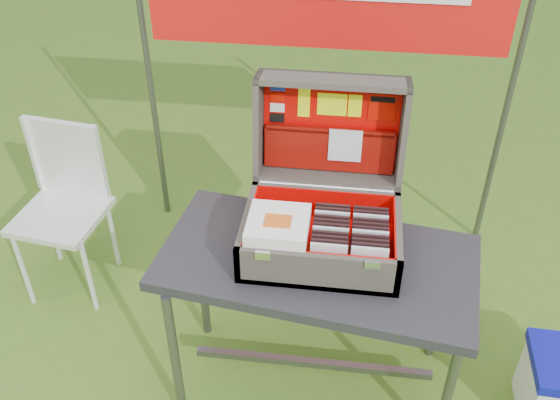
# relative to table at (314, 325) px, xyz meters

# --- Properties ---
(ground) EXTENTS (80.00, 80.00, 0.00)m
(ground) POSITION_rel_table_xyz_m (-0.06, -0.05, -0.34)
(ground) COLOR #446920
(ground) RESTS_ON ground
(table) EXTENTS (1.17, 0.69, 0.69)m
(table) POSITION_rel_table_xyz_m (0.00, 0.00, 0.00)
(table) COLOR #26262B
(table) RESTS_ON ground
(table_top) EXTENTS (1.17, 0.69, 0.04)m
(table_top) POSITION_rel_table_xyz_m (0.00, 0.00, 0.32)
(table_top) COLOR #26262B
(table_top) RESTS_ON ground
(table_leg_fl) EXTENTS (0.04, 0.04, 0.65)m
(table_leg_fl) POSITION_rel_table_xyz_m (-0.49, -0.22, -0.02)
(table_leg_fl) COLOR #59595B
(table_leg_fl) RESTS_ON ground
(table_leg_fr) EXTENTS (0.04, 0.04, 0.65)m
(table_leg_fr) POSITION_rel_table_xyz_m (0.49, -0.22, -0.02)
(table_leg_fr) COLOR #59595B
(table_leg_fr) RESTS_ON ground
(table_leg_bl) EXTENTS (0.04, 0.04, 0.65)m
(table_leg_bl) POSITION_rel_table_xyz_m (-0.49, 0.22, -0.02)
(table_leg_bl) COLOR #59595B
(table_leg_bl) RESTS_ON ground
(table_leg_br) EXTENTS (0.04, 0.04, 0.65)m
(table_leg_br) POSITION_rel_table_xyz_m (0.49, 0.22, -0.02)
(table_leg_br) COLOR #59595B
(table_leg_br) RESTS_ON ground
(table_brace) EXTENTS (0.95, 0.03, 0.03)m
(table_brace) POSITION_rel_table_xyz_m (-0.00, 0.00, -0.22)
(table_brace) COLOR #59595B
(table_brace) RESTS_ON ground
(suitcase) EXTENTS (0.54, 0.55, 0.52)m
(suitcase) POSITION_rel_table_xyz_m (0.01, 0.09, 0.60)
(suitcase) COLOR #625A51
(suitcase) RESTS_ON table
(suitcase_base_bottom) EXTENTS (0.54, 0.39, 0.02)m
(suitcase_base_bottom) POSITION_rel_table_xyz_m (0.01, 0.03, 0.36)
(suitcase_base_bottom) COLOR #625A51
(suitcase_base_bottom) RESTS_ON table_top
(suitcase_base_wall_front) EXTENTS (0.54, 0.02, 0.15)m
(suitcase_base_wall_front) POSITION_rel_table_xyz_m (0.01, -0.15, 0.42)
(suitcase_base_wall_front) COLOR #625A51
(suitcase_base_wall_front) RESTS_ON table_top
(suitcase_base_wall_back) EXTENTS (0.54, 0.02, 0.15)m
(suitcase_base_wall_back) POSITION_rel_table_xyz_m (0.01, 0.22, 0.42)
(suitcase_base_wall_back) COLOR #625A51
(suitcase_base_wall_back) RESTS_ON table_top
(suitcase_base_wall_left) EXTENTS (0.02, 0.39, 0.15)m
(suitcase_base_wall_left) POSITION_rel_table_xyz_m (-0.25, 0.03, 0.42)
(suitcase_base_wall_left) COLOR #625A51
(suitcase_base_wall_left) RESTS_ON table_top
(suitcase_base_wall_right) EXTENTS (0.02, 0.39, 0.15)m
(suitcase_base_wall_right) POSITION_rel_table_xyz_m (0.27, 0.03, 0.42)
(suitcase_base_wall_right) COLOR #625A51
(suitcase_base_wall_right) RESTS_ON table_top
(suitcase_liner_floor) EXTENTS (0.50, 0.34, 0.01)m
(suitcase_liner_floor) POSITION_rel_table_xyz_m (0.01, 0.03, 0.37)
(suitcase_liner_floor) COLOR red
(suitcase_liner_floor) RESTS_ON suitcase_base_bottom
(suitcase_latch_left) EXTENTS (0.05, 0.01, 0.03)m
(suitcase_latch_left) POSITION_rel_table_xyz_m (-0.17, -0.16, 0.48)
(suitcase_latch_left) COLOR silver
(suitcase_latch_left) RESTS_ON suitcase_base_wall_front
(suitcase_latch_right) EXTENTS (0.05, 0.01, 0.03)m
(suitcase_latch_right) POSITION_rel_table_xyz_m (0.18, -0.16, 0.48)
(suitcase_latch_right) COLOR silver
(suitcase_latch_right) RESTS_ON suitcase_base_wall_front
(suitcase_hinge) EXTENTS (0.49, 0.02, 0.02)m
(suitcase_hinge) POSITION_rel_table_xyz_m (0.01, 0.23, 0.49)
(suitcase_hinge) COLOR silver
(suitcase_hinge) RESTS_ON suitcase_base_wall_back
(suitcase_lid_back) EXTENTS (0.54, 0.08, 0.39)m
(suitcase_lid_back) POSITION_rel_table_xyz_m (0.01, 0.39, 0.66)
(suitcase_lid_back) COLOR #625A51
(suitcase_lid_back) RESTS_ON suitcase_base_wall_back
(suitcase_lid_rim_far) EXTENTS (0.54, 0.15, 0.04)m
(suitcase_lid_rim_far) POSITION_rel_table_xyz_m (0.01, 0.35, 0.85)
(suitcase_lid_rim_far) COLOR #625A51
(suitcase_lid_rim_far) RESTS_ON suitcase_lid_back
(suitcase_lid_rim_near) EXTENTS (0.54, 0.15, 0.04)m
(suitcase_lid_rim_near) POSITION_rel_table_xyz_m (0.01, 0.30, 0.49)
(suitcase_lid_rim_near) COLOR #625A51
(suitcase_lid_rim_near) RESTS_ON suitcase_lid_back
(suitcase_lid_rim_left) EXTENTS (0.02, 0.20, 0.40)m
(suitcase_lid_rim_left) POSITION_rel_table_xyz_m (-0.25, 0.33, 0.67)
(suitcase_lid_rim_left) COLOR #625A51
(suitcase_lid_rim_left) RESTS_ON suitcase_lid_back
(suitcase_lid_rim_right) EXTENTS (0.02, 0.20, 0.40)m
(suitcase_lid_rim_right) POSITION_rel_table_xyz_m (0.27, 0.33, 0.67)
(suitcase_lid_rim_right) COLOR #625A51
(suitcase_lid_rim_right) RESTS_ON suitcase_lid_back
(suitcase_lid_liner) EXTENTS (0.50, 0.06, 0.34)m
(suitcase_lid_liner) POSITION_rel_table_xyz_m (0.01, 0.38, 0.66)
(suitcase_lid_liner) COLOR red
(suitcase_lid_liner) RESTS_ON suitcase_lid_back
(suitcase_liner_wall_front) EXTENTS (0.50, 0.01, 0.12)m
(suitcase_liner_wall_front) POSITION_rel_table_xyz_m (0.01, -0.14, 0.43)
(suitcase_liner_wall_front) COLOR red
(suitcase_liner_wall_front) RESTS_ON suitcase_base_bottom
(suitcase_liner_wall_back) EXTENTS (0.50, 0.01, 0.12)m
(suitcase_liner_wall_back) POSITION_rel_table_xyz_m (0.01, 0.20, 0.43)
(suitcase_liner_wall_back) COLOR red
(suitcase_liner_wall_back) RESTS_ON suitcase_base_bottom
(suitcase_liner_wall_left) EXTENTS (0.01, 0.34, 0.12)m
(suitcase_liner_wall_left) POSITION_rel_table_xyz_m (-0.24, 0.03, 0.43)
(suitcase_liner_wall_left) COLOR red
(suitcase_liner_wall_left) RESTS_ON suitcase_base_bottom
(suitcase_liner_wall_right) EXTENTS (0.01, 0.34, 0.12)m
(suitcase_liner_wall_right) POSITION_rel_table_xyz_m (0.25, 0.03, 0.43)
(suitcase_liner_wall_right) COLOR red
(suitcase_liner_wall_right) RESTS_ON suitcase_base_bottom
(suitcase_lid_pocket) EXTENTS (0.48, 0.05, 0.16)m
(suitcase_lid_pocket) POSITION_rel_table_xyz_m (0.01, 0.34, 0.58)
(suitcase_lid_pocket) COLOR #770B05
(suitcase_lid_pocket) RESTS_ON suitcase_lid_liner
(suitcase_pocket_edge) EXTENTS (0.47, 0.02, 0.02)m
(suitcase_pocket_edge) POSITION_rel_table_xyz_m (0.01, 0.35, 0.66)
(suitcase_pocket_edge) COLOR #770B05
(suitcase_pocket_edge) RESTS_ON suitcase_lid_pocket
(suitcase_pocket_cd) EXTENTS (0.12, 0.03, 0.12)m
(suitcase_pocket_cd) POSITION_rel_table_xyz_m (0.06, 0.33, 0.61)
(suitcase_pocket_cd) COLOR silver
(suitcase_pocket_cd) RESTS_ON suitcase_lid_pocket
(lid_sticker_cc_a) EXTENTS (0.05, 0.01, 0.03)m
(lid_sticker_cc_a) POSITION_rel_table_xyz_m (-0.19, 0.39, 0.80)
(lid_sticker_cc_a) COLOR #1933B2
(lid_sticker_cc_a) RESTS_ON suitcase_lid_liner
(lid_sticker_cc_b) EXTENTS (0.05, 0.01, 0.03)m
(lid_sticker_cc_b) POSITION_rel_table_xyz_m (-0.19, 0.38, 0.76)
(lid_sticker_cc_b) COLOR #C90A00
(lid_sticker_cc_b) RESTS_ON suitcase_lid_liner
(lid_sticker_cc_c) EXTENTS (0.05, 0.01, 0.03)m
(lid_sticker_cc_c) POSITION_rel_table_xyz_m (-0.19, 0.38, 0.72)
(lid_sticker_cc_c) COLOR white
(lid_sticker_cc_c) RESTS_ON suitcase_lid_liner
(lid_sticker_cc_d) EXTENTS (0.05, 0.01, 0.03)m
(lid_sticker_cc_d) POSITION_rel_table_xyz_m (-0.19, 0.37, 0.68)
(lid_sticker_cc_d) COLOR black
(lid_sticker_cc_d) RESTS_ON suitcase_lid_liner
(lid_card_neon_tall) EXTENTS (0.04, 0.02, 0.11)m
(lid_card_neon_tall) POSITION_rel_table_xyz_m (-0.10, 0.38, 0.75)
(lid_card_neon_tall) COLOR #DFED0D
(lid_card_neon_tall) RESTS_ON suitcase_lid_liner
(lid_card_neon_main) EXTENTS (0.11, 0.02, 0.08)m
(lid_card_neon_main) POSITION_rel_table_xyz_m (0.01, 0.38, 0.75)
(lid_card_neon_main) COLOR #DFED0D
(lid_card_neon_main) RESTS_ON suitcase_lid_liner
(lid_card_neon_small) EXTENTS (0.05, 0.02, 0.08)m
(lid_card_neon_small) POSITION_rel_table_xyz_m (0.09, 0.38, 0.75)
(lid_card_neon_small) COLOR #DFED0D
(lid_card_neon_small) RESTS_ON suitcase_lid_liner
(lid_sticker_band) EXTENTS (0.10, 0.02, 0.10)m
(lid_sticker_band) POSITION_rel_table_xyz_m (0.19, 0.38, 0.75)
(lid_sticker_band) COLOR #C90A00
(lid_sticker_band) RESTS_ON suitcase_lid_liner
(lid_sticker_band_bar) EXTENTS (0.09, 0.01, 0.02)m
(lid_sticker_band_bar) POSITION_rel_table_xyz_m (0.19, 0.39, 0.78)
(lid_sticker_band_bar) COLOR black
(lid_sticker_band_bar) RESTS_ON suitcase_lid_liner
(cd_left_0) EXTENTS (0.12, 0.01, 0.14)m
(cd_left_0) POSITION_rel_table_xyz_m (0.04, -0.11, 0.44)
(cd_left_0) COLOR silver
(cd_left_0) RESTS_ON suitcase_liner_floor
(cd_left_1) EXTENTS (0.12, 0.01, 0.14)m
(cd_left_1) POSITION_rel_table_xyz_m (0.04, -0.09, 0.44)
(cd_left_1) COLOR black
(cd_left_1) RESTS_ON suitcase_liner_floor
(cd_left_2) EXTENTS (0.12, 0.01, 0.14)m
(cd_left_2) POSITION_rel_table_xyz_m (0.04, -0.07, 0.44)
(cd_left_2) COLOR black
(cd_left_2) RESTS_ON suitcase_liner_floor
(cd_left_3) EXTENTS (0.12, 0.01, 0.14)m
(cd_left_3) POSITION_rel_table_xyz_m (0.04, -0.05, 0.44)
(cd_left_3) COLOR black
(cd_left_3) RESTS_ON suitcase_liner_floor
(cd_left_4) EXTENTS (0.12, 0.01, 0.14)m
(cd_left_4) POSITION_rel_table_xyz_m (0.04, -0.03, 0.44)
(cd_left_4) COLOR silver
(cd_left_4) RESTS_ON suitcase_liner_floor
(cd_left_5) EXTENTS (0.12, 0.01, 0.14)m
(cd_left_5) POSITION_rel_table_xyz_m (0.04, -0.01, 0.44)
(cd_left_5) COLOR black
(cd_left_5) RESTS_ON suitcase_liner_floor
(cd_left_6) EXTENTS (0.12, 0.01, 0.14)m
(cd_left_6) POSITION_rel_table_xyz_m (0.04, 0.01, 0.44)
(cd_left_6) COLOR black
(cd_left_6) RESTS_ON suitcase_liner_floor
(cd_left_7) EXTENTS (0.12, 0.01, 0.14)m
(cd_left_7) POSITION_rel_table_xyz_m (0.04, 0.04, 0.44)
(cd_left_7) COLOR black
(cd_left_7) RESTS_ON suitcase_liner_floor
(cd_left_8) EXTENTS (0.12, 0.01, 0.14)m
(cd_left_8) POSITION_rel_table_xyz_m (0.04, 0.06, 0.44)
(cd_left_8) COLOR silver
(cd_left_8) RESTS_ON suitcase_liner_floor
(cd_left_9) EXTENTS (0.12, 0.01, 0.14)m
(cd_left_9) POSITION_rel_table_xyz_m (0.04, 0.08, 0.44)
(cd_left_9) COLOR black
(cd_left_9) RESTS_ON suitcase_liner_floor
(cd_left_10) EXTENTS (0.12, 0.01, 0.14)m
(cd_left_10) POSITION_rel_table_xyz_m (0.04, 0.10, 0.44)
(cd_left_10) COLOR black
(cd_left_10) RESTS_ON suitcase_liner_floor
(cd_right_0) EXTENTS (0.12, 0.01, 0.14)m
(cd_right_0) POSITION_rel_table_xyz_m (0.17, -0.11, 0.44)
(cd_right_0) COLOR silver
(cd_right_0) RESTS_ON suitcase_liner_floor
(cd_right_1) EXTENTS (0.12, 0.01, 0.14)m
(cd_right_1) POSITION_rel_table_xyz_m (0.17, -0.09, 0.44)
(cd_right_1) COLOR black
(cd_right_1) RESTS_ON suitcase_liner_floor
(cd_right_2) EXTENTS (0.12, 0.01, 0.14)m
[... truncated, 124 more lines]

